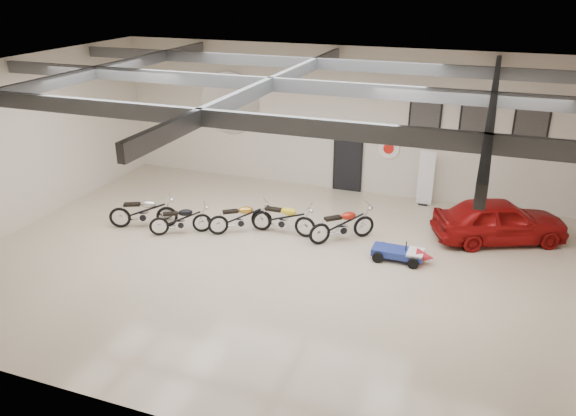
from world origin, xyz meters
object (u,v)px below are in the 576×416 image
(motorcycle_silver, at_px, (143,211))
(motorcycle_red, at_px, (342,224))
(motorcycle_yellow, at_px, (283,218))
(motorcycle_black, at_px, (180,219))
(banner_stand, at_px, (426,178))
(go_kart, at_px, (403,251))
(vintage_car, at_px, (500,220))
(motorcycle_gold, at_px, (240,217))

(motorcycle_silver, xyz_separation_m, motorcycle_red, (5.91, 1.17, -0.00))
(motorcycle_yellow, height_order, motorcycle_red, motorcycle_red)
(motorcycle_silver, bearing_deg, motorcycle_black, -24.19)
(banner_stand, bearing_deg, motorcycle_silver, -148.95)
(motorcycle_black, relative_size, go_kart, 1.07)
(motorcycle_red, height_order, vintage_car, vintage_car)
(motorcycle_black, relative_size, vintage_car, 0.48)
(motorcycle_yellow, height_order, vintage_car, vintage_car)
(motorcycle_red, relative_size, go_kart, 1.21)
(banner_stand, bearing_deg, motorcycle_red, -117.89)
(motorcycle_red, bearing_deg, go_kart, -60.71)
(motorcycle_black, relative_size, motorcycle_gold, 0.95)
(motorcycle_black, height_order, go_kart, motorcycle_black)
(banner_stand, height_order, motorcycle_yellow, banner_stand)
(motorcycle_black, bearing_deg, motorcycle_yellow, -11.64)
(motorcycle_gold, bearing_deg, banner_stand, 5.63)
(motorcycle_gold, relative_size, motorcycle_red, 0.94)
(motorcycle_black, relative_size, motorcycle_red, 0.89)
(motorcycle_gold, bearing_deg, motorcycle_red, -24.89)
(motorcycle_silver, xyz_separation_m, motorcycle_yellow, (4.14, 1.02, -0.01))
(motorcycle_gold, relative_size, go_kart, 1.13)
(motorcycle_gold, height_order, vintage_car, vintage_car)
(motorcycle_yellow, distance_m, vintage_car, 6.25)
(motorcycle_yellow, bearing_deg, motorcycle_silver, -166.31)
(banner_stand, xyz_separation_m, motorcycle_silver, (-7.78, -4.76, -0.41))
(motorcycle_black, bearing_deg, vintage_car, -14.59)
(motorcycle_black, height_order, vintage_car, vintage_car)
(banner_stand, relative_size, motorcycle_red, 0.93)
(motorcycle_gold, distance_m, vintage_car, 7.52)
(motorcycle_red, bearing_deg, banner_stand, 21.25)
(motorcycle_yellow, relative_size, motorcycle_red, 0.99)
(motorcycle_silver, bearing_deg, banner_stand, 8.35)
(banner_stand, xyz_separation_m, motorcycle_yellow, (-3.63, -3.73, -0.42))
(banner_stand, height_order, go_kart, banner_stand)
(go_kart, distance_m, vintage_car, 3.26)
(motorcycle_gold, distance_m, motorcycle_yellow, 1.27)
(motorcycle_yellow, bearing_deg, banner_stand, 45.65)
(motorcycle_black, bearing_deg, motorcycle_silver, 147.08)
(motorcycle_silver, height_order, motorcycle_gold, motorcycle_silver)
(banner_stand, height_order, motorcycle_silver, banner_stand)
(motorcycle_red, bearing_deg, motorcycle_black, 153.31)
(banner_stand, height_order, motorcycle_black, banner_stand)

